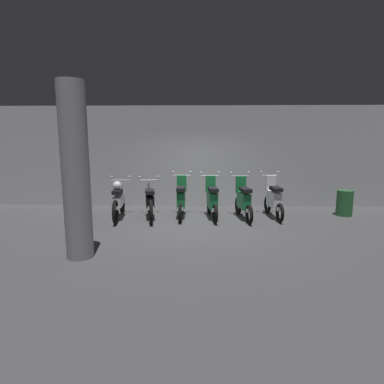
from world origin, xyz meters
name	(u,v)px	position (x,y,z in m)	size (l,w,h in m)	color
ground_plane	(196,224)	(0.00, 0.00, 0.00)	(80.00, 80.00, 0.00)	#424244
back_wall	(197,157)	(0.00, 2.50, 1.64)	(16.00, 0.30, 3.28)	#ADADB2
motorbike_slot_0	(119,200)	(-2.20, 0.64, 0.53)	(0.59, 1.95, 1.15)	black
motorbike_slot_1	(150,201)	(-1.32, 0.67, 0.49)	(0.63, 1.93, 1.15)	black
motorbike_slot_2	(181,199)	(-0.44, 0.81, 0.53)	(0.59, 1.68, 1.29)	black
motorbike_slot_3	(212,200)	(0.44, 0.72, 0.53)	(0.59, 1.68, 1.29)	black
motorbike_slot_4	(243,200)	(1.31, 0.66, 0.53)	(0.59, 1.68, 1.29)	black
motorbike_slot_5	(273,199)	(2.20, 0.86, 0.53)	(0.59, 1.68, 1.29)	black
support_pillar	(76,172)	(-2.19, -2.38, 1.64)	(0.50, 0.50, 3.28)	gray
trash_bin	(345,203)	(4.33, 1.11, 0.38)	(0.46, 0.46, 0.75)	#26592D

